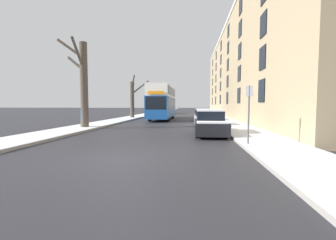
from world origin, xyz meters
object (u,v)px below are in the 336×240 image
double_decker_bus (163,101)px  parked_car_2 (201,116)px  parked_car_0 (210,123)px  bare_tree_left_0 (83,83)px  oncoming_van (167,108)px  pedestrian_left_sidewalk (83,116)px  street_sign_post (249,112)px  bare_tree_left_1 (133,98)px  parked_car_1 (205,118)px

double_decker_bus → parked_car_2: (4.95, -2.82, -1.79)m
double_decker_bus → parked_car_0: size_ratio=2.50×
bare_tree_left_0 → oncoming_van: bare_tree_left_0 is taller
pedestrian_left_sidewalk → street_sign_post: bearing=134.7°
parked_car_0 → street_sign_post: bearing=-71.1°
oncoming_van → pedestrian_left_sidewalk: (-3.29, -31.79, -0.20)m
parked_car_0 → parked_car_2: parked_car_0 is taller
bare_tree_left_0 → parked_car_2: (9.59, 9.62, -2.96)m
bare_tree_left_1 → double_decker_bus: bare_tree_left_1 is taller
bare_tree_left_1 → street_sign_post: size_ratio=2.21×
double_decker_bus → parked_car_0: double_decker_bus is taller
bare_tree_left_1 → parked_car_1: 14.92m
bare_tree_left_0 → parked_car_1: bearing=17.9°
bare_tree_left_1 → oncoming_van: size_ratio=1.18×
oncoming_van → pedestrian_left_sidewalk: 31.96m
parked_car_1 → street_sign_post: (1.37, -9.79, 0.84)m
parked_car_2 → pedestrian_left_sidewalk: 13.57m
bare_tree_left_0 → parked_car_2: bearing=45.1°
parked_car_0 → street_sign_post: (1.37, -4.01, 0.83)m
parked_car_2 → street_sign_post: street_sign_post is taller
parked_car_0 → oncoming_van: 35.35m
bare_tree_left_1 → double_decker_bus: 4.97m
parked_car_2 → pedestrian_left_sidewalk: (-9.84, -9.34, 0.31)m
oncoming_van → parked_car_0: bearing=-79.3°
double_decker_bus → pedestrian_left_sidewalk: 13.19m
bare_tree_left_0 → bare_tree_left_1: (0.10, 14.41, -0.72)m
parked_car_2 → parked_car_1: bearing=-90.0°
parked_car_2 → oncoming_van: oncoming_van is taller
double_decker_bus → street_sign_post: double_decker_bus is taller
bare_tree_left_1 → parked_car_2: size_ratio=1.38×
bare_tree_left_0 → parked_car_0: size_ratio=1.55×
bare_tree_left_0 → pedestrian_left_sidewalk: size_ratio=3.96×
double_decker_bus → oncoming_van: (-1.60, 19.63, -1.28)m
bare_tree_left_1 → parked_car_1: size_ratio=1.36×
double_decker_bus → pedestrian_left_sidewalk: bearing=-111.9°
oncoming_van → bare_tree_left_0: bearing=-95.4°
street_sign_post → parked_car_1: bearing=98.0°
parked_car_1 → parked_car_0: bearing=-90.0°
parked_car_1 → oncoming_van: oncoming_van is taller
parked_car_0 → oncoming_van: size_ratio=0.89×
pedestrian_left_sidewalk → parked_car_0: bearing=149.9°
bare_tree_left_1 → parked_car_1: bearing=-50.0°
bare_tree_left_0 → street_sign_post: (10.96, -6.68, -2.07)m
bare_tree_left_0 → street_sign_post: bearing=-31.4°
parked_car_0 → parked_car_1: parked_car_0 is taller
bare_tree_left_1 → oncoming_van: bearing=80.5°
bare_tree_left_1 → pedestrian_left_sidewalk: 14.27m
bare_tree_left_1 → oncoming_van: bare_tree_left_1 is taller
bare_tree_left_1 → double_decker_bus: size_ratio=0.53×
parked_car_0 → bare_tree_left_0: bearing=164.4°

